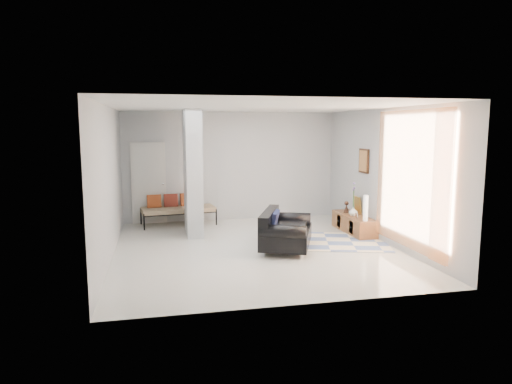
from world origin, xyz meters
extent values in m
plane|color=beige|center=(0.00, 0.00, 0.00)|extent=(6.00, 6.00, 0.00)
plane|color=white|center=(0.00, 0.00, 2.80)|extent=(6.00, 6.00, 0.00)
plane|color=#B0B2B4|center=(0.00, 3.00, 1.40)|extent=(6.00, 0.00, 6.00)
plane|color=#B0B2B4|center=(0.00, -3.00, 1.40)|extent=(6.00, 0.00, 6.00)
plane|color=#B0B2B4|center=(-2.75, 0.00, 1.40)|extent=(0.00, 6.00, 6.00)
plane|color=#B0B2B4|center=(2.75, 0.00, 1.40)|extent=(0.00, 6.00, 6.00)
cube|color=#ACB1B4|center=(-1.10, 1.60, 1.40)|extent=(0.35, 1.20, 2.80)
cube|color=silver|center=(-2.10, 2.96, 1.02)|extent=(0.85, 0.06, 2.04)
plane|color=#FF9043|center=(2.67, -1.15, 1.45)|extent=(0.00, 2.55, 2.55)
cube|color=#371D0F|center=(2.72, 0.90, 1.65)|extent=(0.04, 0.45, 0.55)
cube|color=brown|center=(2.52, 0.90, 0.20)|extent=(0.45, 1.59, 0.40)
cube|color=#371D0F|center=(2.30, 0.55, 0.20)|extent=(0.02, 0.21, 0.28)
cube|color=#371D0F|center=(2.30, 1.25, 0.20)|extent=(0.02, 0.21, 0.28)
cube|color=gold|center=(2.70, 1.12, 0.60)|extent=(0.09, 0.32, 0.40)
cube|color=silver|center=(2.42, 0.55, 0.46)|extent=(0.04, 0.10, 0.12)
cylinder|color=silver|center=(0.03, -0.62, 0.05)|extent=(0.05, 0.05, 0.10)
cylinder|color=silver|center=(0.52, 0.56, 0.05)|extent=(0.05, 0.05, 0.10)
cylinder|color=silver|center=(0.68, -0.89, 0.05)|extent=(0.05, 0.05, 0.10)
cylinder|color=silver|center=(1.17, 0.29, 0.05)|extent=(0.05, 0.05, 0.10)
cube|color=black|center=(0.60, -0.16, 0.25)|extent=(1.41, 1.74, 0.30)
cube|color=black|center=(0.27, -0.03, 0.58)|extent=(0.76, 1.47, 0.36)
cylinder|color=black|center=(0.36, -0.75, 0.48)|extent=(0.90, 0.59, 0.28)
cylinder|color=black|center=(0.84, 0.42, 0.48)|extent=(0.90, 0.59, 0.28)
cube|color=black|center=(0.38, -0.08, 0.60)|extent=(0.34, 0.57, 0.31)
cylinder|color=black|center=(-2.22, 2.12, 0.20)|extent=(0.04, 0.04, 0.40)
cylinder|color=black|center=(-0.48, 2.36, 0.20)|extent=(0.04, 0.04, 0.40)
cylinder|color=black|center=(-2.32, 2.84, 0.20)|extent=(0.04, 0.04, 0.40)
cylinder|color=black|center=(-0.58, 3.08, 0.20)|extent=(0.04, 0.04, 0.40)
cube|color=tan|center=(-1.40, 2.60, 0.38)|extent=(1.85, 0.97, 0.12)
cube|color=#923B1A|center=(-1.98, 2.67, 0.60)|extent=(0.36, 0.21, 0.33)
cube|color=maroon|center=(-1.57, 2.73, 0.60)|extent=(0.36, 0.21, 0.33)
cube|color=#923B1A|center=(-1.17, 2.78, 0.60)|extent=(0.36, 0.21, 0.33)
cube|color=beige|center=(1.60, 0.20, 0.01)|extent=(2.84, 2.27, 0.01)
cylinder|color=beige|center=(2.50, 0.28, 0.68)|extent=(0.10, 0.10, 0.56)
imported|color=white|center=(2.47, 0.84, 0.50)|extent=(0.22, 0.22, 0.21)
camera|label=1|loc=(-1.87, -8.70, 2.41)|focal=32.00mm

